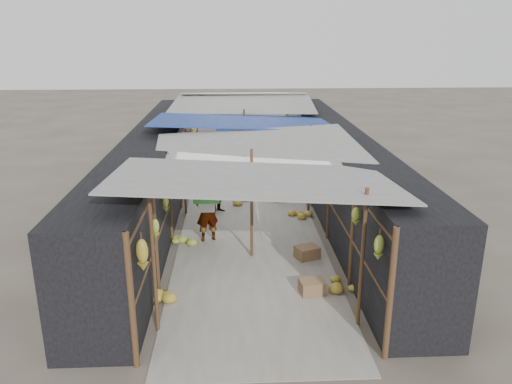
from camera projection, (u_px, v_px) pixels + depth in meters
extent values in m
plane|color=#6B6356|center=(259.00, 327.00, 8.98)|extent=(80.00, 80.00, 0.00)
cube|color=#9E998E|center=(247.00, 207.00, 15.16)|extent=(3.60, 16.00, 0.02)
cube|color=black|center=(155.00, 172.00, 14.68)|extent=(1.40, 15.00, 2.30)
cube|color=black|center=(337.00, 169.00, 14.94)|extent=(1.40, 15.00, 2.30)
cube|color=#8D6947|center=(312.00, 287.00, 10.08)|extent=(0.55, 0.46, 0.30)
cube|color=#8D6947|center=(307.00, 253.00, 11.66)|extent=(0.62, 0.57, 0.30)
cube|color=#8D6947|center=(212.00, 183.00, 17.11)|extent=(0.53, 0.48, 0.27)
cylinder|color=black|center=(277.00, 197.00, 15.76)|extent=(0.60, 0.60, 0.18)
imported|color=silver|center=(207.00, 212.00, 12.46)|extent=(0.66, 0.53, 1.56)
imported|color=#1D4D95|center=(218.00, 189.00, 14.49)|extent=(0.85, 0.77, 1.42)
imported|color=#4B4641|center=(289.00, 185.00, 15.81)|extent=(0.37, 0.58, 0.86)
cylinder|color=brown|center=(154.00, 264.00, 8.49)|extent=(0.07, 0.07, 2.60)
cylinder|color=brown|center=(362.00, 259.00, 8.67)|extent=(0.07, 0.07, 2.60)
cylinder|color=brown|center=(252.00, 204.00, 11.43)|extent=(0.07, 0.07, 2.60)
cylinder|color=brown|center=(184.00, 171.00, 14.20)|extent=(0.07, 0.07, 2.60)
cylinder|color=brown|center=(310.00, 169.00, 14.37)|extent=(0.07, 0.07, 2.60)
cylinder|color=brown|center=(244.00, 147.00, 17.14)|extent=(0.07, 0.07, 2.60)
cylinder|color=brown|center=(197.00, 131.00, 19.91)|extent=(0.07, 0.07, 2.60)
cylinder|color=brown|center=(287.00, 130.00, 20.08)|extent=(0.07, 0.07, 2.60)
cube|color=gray|center=(256.00, 179.00, 9.17)|extent=(5.21, 3.19, 0.52)
cube|color=gray|center=(258.00, 148.00, 12.26)|extent=(5.23, 3.73, 0.50)
cube|color=navy|center=(242.00, 121.00, 15.36)|extent=(5.40, 3.60, 0.41)
cube|color=gray|center=(243.00, 103.00, 18.47)|extent=(5.37, 3.66, 0.27)
cube|color=gray|center=(244.00, 93.00, 20.73)|extent=(5.00, 1.99, 0.24)
cylinder|color=brown|center=(178.00, 141.00, 14.44)|extent=(0.06, 15.00, 0.06)
cylinder|color=brown|center=(315.00, 140.00, 14.63)|extent=(0.06, 15.00, 0.06)
cylinder|color=gray|center=(247.00, 141.00, 14.53)|extent=(0.02, 15.00, 0.02)
cube|color=#2A7C29|center=(206.00, 189.00, 11.23)|extent=(0.60, 0.03, 0.70)
cube|color=#173D96|center=(252.00, 168.00, 12.86)|extent=(0.55, 0.03, 0.65)
cube|color=#973317|center=(291.00, 161.00, 13.50)|extent=(0.50, 0.03, 0.60)
cube|color=#195CA6|center=(243.00, 146.00, 15.28)|extent=(0.70, 0.03, 0.60)
cube|color=#22549C|center=(224.00, 125.00, 18.77)|extent=(0.65, 0.03, 0.60)
cube|color=white|center=(268.00, 134.00, 16.92)|extent=(0.60, 0.03, 0.55)
ellipsoid|color=#A28929|center=(142.00, 255.00, 7.89)|extent=(0.20, 0.17, 0.56)
ellipsoid|color=olive|center=(155.00, 229.00, 9.27)|extent=(0.15, 0.12, 0.39)
ellipsoid|color=olive|center=(165.00, 203.00, 10.71)|extent=(0.14, 0.12, 0.40)
ellipsoid|color=olive|center=(174.00, 170.00, 12.42)|extent=(0.17, 0.14, 0.45)
ellipsoid|color=olive|center=(179.00, 160.00, 13.64)|extent=(0.19, 0.16, 0.55)
ellipsoid|color=olive|center=(185.00, 146.00, 15.48)|extent=(0.14, 0.12, 0.43)
ellipsoid|color=olive|center=(188.00, 141.00, 16.60)|extent=(0.16, 0.14, 0.52)
ellipsoid|color=#A28929|center=(192.00, 134.00, 18.24)|extent=(0.17, 0.15, 0.59)
ellipsoid|color=olive|center=(194.00, 125.00, 19.29)|extent=(0.18, 0.15, 0.60)
ellipsoid|color=olive|center=(197.00, 115.00, 20.93)|extent=(0.15, 0.13, 0.54)
ellipsoid|color=olive|center=(379.00, 248.00, 7.94)|extent=(0.16, 0.14, 0.44)
ellipsoid|color=olive|center=(356.00, 216.00, 9.38)|extent=(0.17, 0.14, 0.36)
ellipsoid|color=#A28929|center=(338.00, 193.00, 10.92)|extent=(0.15, 0.13, 0.46)
ellipsoid|color=#A28929|center=(323.00, 166.00, 12.76)|extent=(0.18, 0.16, 0.44)
ellipsoid|color=#A28929|center=(315.00, 153.00, 13.96)|extent=(0.20, 0.17, 0.39)
ellipsoid|color=olive|center=(306.00, 146.00, 15.49)|extent=(0.16, 0.14, 0.51)
ellipsoid|color=olive|center=(300.00, 136.00, 16.76)|extent=(0.14, 0.12, 0.49)
ellipsoid|color=#A28929|center=(293.00, 127.00, 18.67)|extent=(0.14, 0.12, 0.59)
ellipsoid|color=olive|center=(289.00, 120.00, 20.01)|extent=(0.14, 0.12, 0.50)
ellipsoid|color=olive|center=(285.00, 117.00, 21.45)|extent=(0.19, 0.16, 0.37)
ellipsoid|color=#A28929|center=(210.00, 167.00, 19.10)|extent=(0.58, 0.49, 0.29)
ellipsoid|color=#A28929|center=(284.00, 192.00, 16.17)|extent=(0.51, 0.43, 0.25)
ellipsoid|color=#A28929|center=(303.00, 212.00, 14.27)|extent=(0.69, 0.58, 0.34)
ellipsoid|color=#A28929|center=(285.00, 166.00, 19.09)|extent=(0.71, 0.61, 0.36)
ellipsoid|color=olive|center=(187.00, 239.00, 12.44)|extent=(0.61, 0.52, 0.31)
ellipsoid|color=#A28929|center=(170.00, 300.00, 9.60)|extent=(0.59, 0.51, 0.30)
ellipsoid|color=#A28929|center=(337.00, 280.00, 10.35)|extent=(0.60, 0.51, 0.30)
ellipsoid|color=#A28929|center=(238.00, 199.00, 15.43)|extent=(0.54, 0.46, 0.27)
ellipsoid|color=olive|center=(205.00, 190.00, 16.40)|extent=(0.50, 0.42, 0.25)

